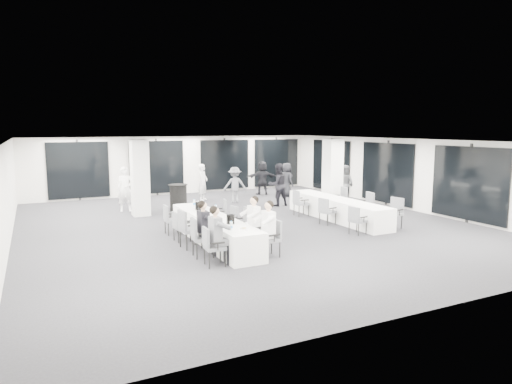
% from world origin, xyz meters
% --- Properties ---
extents(room, '(14.04, 16.04, 2.84)m').
position_xyz_m(room, '(0.89, 1.11, 1.39)').
color(room, '#25252A').
rests_on(room, ground).
extents(column_left, '(0.60, 0.60, 2.80)m').
position_xyz_m(column_left, '(-2.80, 3.20, 1.40)').
color(column_left, silver).
rests_on(column_left, floor).
extents(column_right, '(0.60, 0.60, 2.80)m').
position_xyz_m(column_right, '(4.20, 1.00, 1.40)').
color(column_right, silver).
rests_on(column_right, floor).
extents(banquet_table_main, '(0.90, 5.00, 0.75)m').
position_xyz_m(banquet_table_main, '(-1.82, -1.75, 0.38)').
color(banquet_table_main, white).
rests_on(banquet_table_main, floor).
extents(banquet_table_side, '(0.90, 5.00, 0.75)m').
position_xyz_m(banquet_table_side, '(3.26, -0.60, 0.38)').
color(banquet_table_side, white).
rests_on(banquet_table_side, floor).
extents(cocktail_table, '(0.75, 0.75, 1.04)m').
position_xyz_m(cocktail_table, '(-1.29, 3.48, 0.53)').
color(cocktail_table, black).
rests_on(cocktail_table, floor).
extents(chair_main_left_near, '(0.50, 0.55, 0.93)m').
position_xyz_m(chair_main_left_near, '(-2.65, -3.81, 0.53)').
color(chair_main_left_near, '#585A60').
rests_on(chair_main_left_near, floor).
extents(chair_main_left_second, '(0.54, 0.59, 0.99)m').
position_xyz_m(chair_main_left_second, '(-2.66, -2.97, 0.57)').
color(chair_main_left_second, '#585A60').
rests_on(chair_main_left_second, floor).
extents(chair_main_left_mid, '(0.58, 0.63, 1.04)m').
position_xyz_m(chair_main_left_mid, '(-2.66, -2.02, 0.59)').
color(chair_main_left_mid, '#585A60').
rests_on(chair_main_left_mid, floor).
extents(chair_main_left_fourth, '(0.46, 0.51, 0.86)m').
position_xyz_m(chair_main_left_fourth, '(-2.65, -1.20, 0.49)').
color(chair_main_left_fourth, '#585A60').
rests_on(chair_main_left_fourth, floor).
extents(chair_main_left_far, '(0.46, 0.52, 0.91)m').
position_xyz_m(chair_main_left_far, '(-2.65, -0.24, 0.52)').
color(chair_main_left_far, '#585A60').
rests_on(chair_main_left_far, floor).
extents(chair_main_right_near, '(0.50, 0.55, 0.93)m').
position_xyz_m(chair_main_right_near, '(-0.99, -3.70, 0.53)').
color(chair_main_right_near, '#585A60').
rests_on(chair_main_right_near, floor).
extents(chair_main_right_second, '(0.52, 0.57, 0.96)m').
position_xyz_m(chair_main_right_second, '(-0.99, -2.85, 0.55)').
color(chair_main_right_second, '#585A60').
rests_on(chair_main_right_second, floor).
extents(chair_main_right_mid, '(0.57, 0.61, 0.98)m').
position_xyz_m(chair_main_right_mid, '(-0.99, -2.07, 0.56)').
color(chair_main_right_mid, '#585A60').
rests_on(chair_main_right_mid, floor).
extents(chair_main_right_fourth, '(0.49, 0.53, 0.86)m').
position_xyz_m(chair_main_right_fourth, '(-1.00, -1.06, 0.49)').
color(chair_main_right_fourth, '#585A60').
rests_on(chair_main_right_fourth, floor).
extents(chair_main_right_far, '(0.59, 0.61, 0.95)m').
position_xyz_m(chair_main_right_far, '(-0.99, -0.23, 0.54)').
color(chair_main_right_far, '#585A60').
rests_on(chair_main_right_far, floor).
extents(chair_side_left_near, '(0.51, 0.54, 0.86)m').
position_xyz_m(chair_side_left_near, '(2.43, -2.74, 0.49)').
color(chair_side_left_near, '#585A60').
rests_on(chair_side_left_near, floor).
extents(chair_side_left_mid, '(0.53, 0.56, 0.90)m').
position_xyz_m(chair_side_left_mid, '(2.43, -1.15, 0.51)').
color(chair_side_left_mid, '#585A60').
rests_on(chair_side_left_mid, floor).
extents(chair_side_left_far, '(0.51, 0.56, 0.95)m').
position_xyz_m(chair_side_left_far, '(2.43, 0.55, 0.54)').
color(chair_side_left_far, '#585A60').
rests_on(chair_side_left_far, floor).
extents(chair_side_right_near, '(0.59, 0.62, 0.99)m').
position_xyz_m(chair_side_right_near, '(4.09, -2.57, 0.56)').
color(chair_side_right_near, '#585A60').
rests_on(chair_side_right_near, floor).
extents(chair_side_right_mid, '(0.57, 0.61, 0.99)m').
position_xyz_m(chair_side_right_mid, '(4.09, -1.20, 0.56)').
color(chair_side_right_mid, '#585A60').
rests_on(chair_side_right_mid, floor).
extents(chair_side_right_far, '(0.59, 0.62, 1.00)m').
position_xyz_m(chair_side_right_far, '(4.09, 0.31, 0.57)').
color(chair_side_right_far, '#585A60').
rests_on(chair_side_right_far, floor).
extents(seated_guest_a, '(0.50, 0.38, 1.44)m').
position_xyz_m(seated_guest_a, '(-2.49, -3.81, 0.81)').
color(seated_guest_a, slate).
rests_on(seated_guest_a, floor).
extents(seated_guest_b, '(0.50, 0.38, 1.44)m').
position_xyz_m(seated_guest_b, '(-2.49, -2.98, 0.81)').
color(seated_guest_b, black).
rests_on(seated_guest_b, floor).
extents(seated_guest_c, '(0.50, 0.38, 1.44)m').
position_xyz_m(seated_guest_c, '(-1.15, -3.70, 0.81)').
color(seated_guest_c, white).
rests_on(seated_guest_c, floor).
extents(seated_guest_d, '(0.50, 0.38, 1.44)m').
position_xyz_m(seated_guest_d, '(-1.15, -2.86, 0.81)').
color(seated_guest_d, white).
rests_on(seated_guest_d, floor).
extents(standing_guest_a, '(0.85, 0.86, 1.84)m').
position_xyz_m(standing_guest_a, '(0.45, 5.53, 0.92)').
color(standing_guest_a, white).
rests_on(standing_guest_a, floor).
extents(standing_guest_b, '(0.96, 0.59, 2.00)m').
position_xyz_m(standing_guest_b, '(2.75, 2.79, 1.00)').
color(standing_guest_b, black).
rests_on(standing_guest_b, floor).
extents(standing_guest_c, '(1.24, 0.86, 1.74)m').
position_xyz_m(standing_guest_c, '(1.49, 4.36, 0.87)').
color(standing_guest_c, slate).
rests_on(standing_guest_c, floor).
extents(standing_guest_e, '(0.61, 0.91, 1.79)m').
position_xyz_m(standing_guest_e, '(4.39, 4.90, 0.90)').
color(standing_guest_e, black).
rests_on(standing_guest_e, floor).
extents(standing_guest_f, '(1.78, 0.98, 1.84)m').
position_xyz_m(standing_guest_f, '(3.63, 5.96, 0.92)').
color(standing_guest_f, black).
rests_on(standing_guest_f, floor).
extents(standing_guest_g, '(0.79, 0.68, 1.97)m').
position_xyz_m(standing_guest_g, '(-3.14, 4.31, 0.98)').
color(standing_guest_g, white).
rests_on(standing_guest_g, floor).
extents(standing_guest_h, '(0.72, 0.99, 1.87)m').
position_xyz_m(standing_guest_h, '(5.69, 2.13, 0.93)').
color(standing_guest_h, slate).
rests_on(standing_guest_h, floor).
extents(ice_bucket_near, '(0.21, 0.21, 0.24)m').
position_xyz_m(ice_bucket_near, '(-1.76, -2.86, 0.87)').
color(ice_bucket_near, black).
rests_on(ice_bucket_near, banquet_table_main).
extents(ice_bucket_far, '(0.23, 0.23, 0.26)m').
position_xyz_m(ice_bucket_far, '(-1.82, -0.53, 0.88)').
color(ice_bucket_far, black).
rests_on(ice_bucket_far, banquet_table_main).
extents(water_bottle_a, '(0.07, 0.07, 0.22)m').
position_xyz_m(water_bottle_a, '(-2.04, -3.57, 0.86)').
color(water_bottle_a, silver).
rests_on(water_bottle_a, banquet_table_main).
extents(water_bottle_b, '(0.08, 0.08, 0.25)m').
position_xyz_m(water_bottle_b, '(-1.58, -1.33, 0.87)').
color(water_bottle_b, silver).
rests_on(water_bottle_b, banquet_table_main).
extents(water_bottle_c, '(0.07, 0.07, 0.23)m').
position_xyz_m(water_bottle_c, '(-1.79, 0.02, 0.86)').
color(water_bottle_c, silver).
rests_on(water_bottle_c, banquet_table_main).
extents(plate_a, '(0.18, 0.18, 0.03)m').
position_xyz_m(plate_a, '(-2.01, -3.19, 0.76)').
color(plate_a, white).
rests_on(plate_a, banquet_table_main).
extents(plate_b, '(0.20, 0.20, 0.03)m').
position_xyz_m(plate_b, '(-1.69, -3.53, 0.76)').
color(plate_b, white).
rests_on(plate_b, banquet_table_main).
extents(plate_c, '(0.22, 0.22, 0.03)m').
position_xyz_m(plate_c, '(-1.84, -2.10, 0.76)').
color(plate_c, white).
rests_on(plate_c, banquet_table_main).
extents(wine_glass, '(0.08, 0.08, 0.21)m').
position_xyz_m(wine_glass, '(-1.71, -3.72, 0.91)').
color(wine_glass, silver).
rests_on(wine_glass, banquet_table_main).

